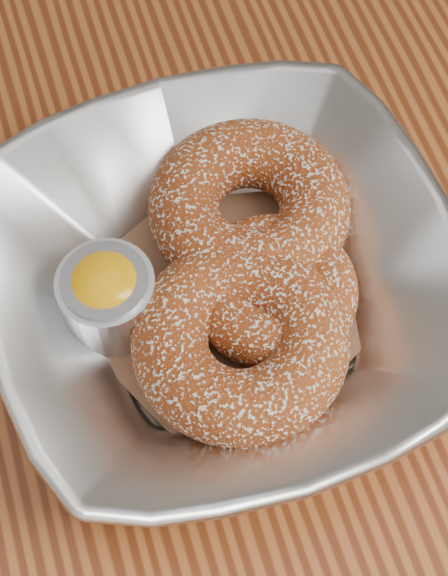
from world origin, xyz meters
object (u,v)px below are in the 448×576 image
object	(u,v)px
table	(109,438)
donut_extra	(274,290)
donut_back	(249,207)
donut_front	(241,341)
ramekin	(108,296)
serving_bowl	(224,287)

from	to	relation	value
table	donut_extra	size ratio (longest dim) A/B	13.01
donut_back	donut_front	xyz separation A→B (m)	(-0.03, -0.08, 0.00)
donut_front	donut_extra	xyz separation A→B (m)	(0.03, 0.02, -0.00)
table	donut_extra	world-z (taller)	donut_extra
donut_front	ramekin	size ratio (longest dim) A/B	2.20
serving_bowl	ramekin	distance (m)	0.06
table	donut_back	xyz separation A→B (m)	(0.11, 0.06, 0.13)
serving_bowl	donut_extra	bearing A→B (deg)	-16.90
donut_extra	ramekin	size ratio (longest dim) A/B	1.76
donut_front	ramekin	world-z (taller)	ramekin
serving_bowl	donut_extra	distance (m)	0.03
donut_back	donut_front	size ratio (longest dim) A/B	1.00
serving_bowl	donut_extra	size ratio (longest dim) A/B	2.73
donut_front	ramekin	distance (m)	0.07
table	donut_back	distance (m)	0.18
donut_front	donut_extra	size ratio (longest dim) A/B	1.25
table	donut_back	bearing A→B (deg)	29.24
donut_back	donut_front	world-z (taller)	same
table	serving_bowl	world-z (taller)	serving_bowl
donut_back	donut_front	distance (m)	0.08
table	ramekin	distance (m)	0.14
ramekin	donut_front	bearing A→B (deg)	-36.97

